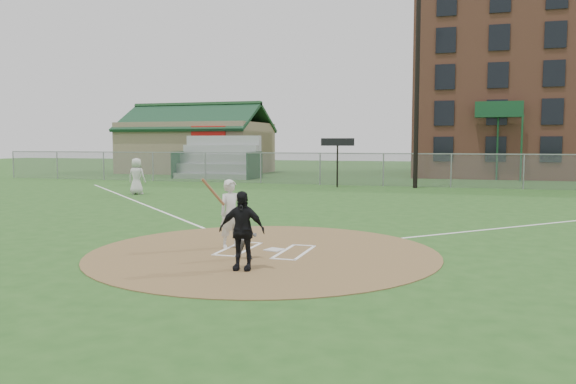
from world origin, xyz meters
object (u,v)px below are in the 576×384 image
(home_plate, at_px, (274,250))
(ondeck_player, at_px, (137,176))
(batter_at_plate, at_px, (231,214))
(umpire, at_px, (242,230))
(catcher, at_px, (246,237))

(home_plate, bearing_deg, ondeck_player, 133.14)
(ondeck_player, xyz_separation_m, batter_at_plate, (10.43, -12.34, -0.05))
(umpire, bearing_deg, catcher, 99.25)
(umpire, bearing_deg, batter_at_plate, 110.86)
(catcher, relative_size, batter_at_plate, 0.57)
(umpire, height_order, batter_at_plate, batter_at_plate)
(catcher, bearing_deg, batter_at_plate, 112.06)
(catcher, height_order, ondeck_player, ondeck_player)
(home_plate, distance_m, batter_at_plate, 1.43)
(home_plate, xyz_separation_m, ondeck_player, (-11.58, 12.35, 0.90))
(catcher, height_order, umpire, umpire)
(ondeck_player, bearing_deg, catcher, 126.17)
(home_plate, height_order, ondeck_player, ondeck_player)
(ondeck_player, bearing_deg, umpire, 124.88)
(umpire, distance_m, batter_at_plate, 2.48)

